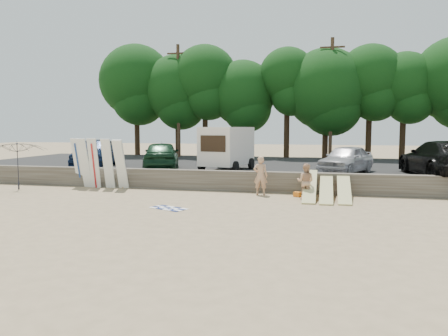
{
  "coord_description": "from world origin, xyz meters",
  "views": [
    {
      "loc": [
        1.66,
        -17.81,
        3.16
      ],
      "look_at": [
        -3.19,
        3.0,
        1.13
      ],
      "focal_mm": 35.0,
      "sensor_mm": 36.0,
      "label": 1
    }
  ],
  "objects": [
    {
      "name": "beach_towel",
      "position": [
        -4.21,
        -2.05,
        0.01
      ],
      "size": [
        1.98,
        1.98,
        0.0
      ],
      "primitive_type": "plane",
      "rotation": [
        0.0,
        0.0,
        -0.42
      ],
      "color": "white",
      "rests_on": "ground"
    },
    {
      "name": "ground",
      "position": [
        0.0,
        0.0,
        0.0
      ],
      "size": [
        120.0,
        120.0,
        0.0
      ],
      "primitive_type": "plane",
      "color": "tan",
      "rests_on": "ground"
    },
    {
      "name": "seawall",
      "position": [
        0.0,
        3.0,
        0.5
      ],
      "size": [
        44.0,
        0.5,
        1.0
      ],
      "primitive_type": "cube",
      "color": "#6B6356",
      "rests_on": "ground"
    },
    {
      "name": "surfboard_low_1",
      "position": [
        1.74,
        1.38,
        0.46
      ],
      "size": [
        0.56,
        2.9,
        0.92
      ],
      "primitive_type": "cube",
      "rotation": [
        0.29,
        0.0,
        0.0
      ],
      "color": "#CFC883",
      "rests_on": "ground"
    },
    {
      "name": "beachgoer_b",
      "position": [
        0.85,
        1.29,
        0.78
      ],
      "size": [
        0.85,
        0.71,
        1.57
      ],
      "primitive_type": "imported",
      "rotation": [
        0.0,
        0.0,
        2.97
      ],
      "color": "tan",
      "rests_on": "ground"
    },
    {
      "name": "car_3",
      "position": [
        7.22,
        5.43,
        1.59
      ],
      "size": [
        3.5,
        6.48,
        1.79
      ],
      "primitive_type": "imported",
      "rotation": [
        0.0,
        0.0,
        3.31
      ],
      "color": "black",
      "rests_on": "parking_lot"
    },
    {
      "name": "surfboard_upright_2",
      "position": [
        -9.91,
        2.4,
        1.29
      ],
      "size": [
        0.53,
        0.54,
        2.57
      ],
      "primitive_type": "cube",
      "rotation": [
        0.18,
        0.0,
        0.05
      ],
      "color": "white",
      "rests_on": "ground"
    },
    {
      "name": "surfboard_upright_4",
      "position": [
        -8.45,
        2.45,
        1.26
      ],
      "size": [
        0.53,
        0.75,
        2.53
      ],
      "primitive_type": "cube",
      "rotation": [
        0.26,
        0.0,
        0.04
      ],
      "color": "white",
      "rests_on": "ground"
    },
    {
      "name": "cooler",
      "position": [
        0.92,
        2.4,
        0.16
      ],
      "size": [
        0.44,
        0.38,
        0.32
      ],
      "primitive_type": "cube",
      "rotation": [
        0.0,
        0.0,
        0.23
      ],
      "color": "#238334",
      "rests_on": "ground"
    },
    {
      "name": "utility_poles",
      "position": [
        2.0,
        16.0,
        5.43
      ],
      "size": [
        25.8,
        0.26,
        9.0
      ],
      "color": "#473321",
      "rests_on": "parking_lot"
    },
    {
      "name": "box_trailer",
      "position": [
        -3.75,
        6.19,
        2.06
      ],
      "size": [
        2.71,
        4.09,
        2.43
      ],
      "rotation": [
        0.0,
        0.0,
        -0.18
      ],
      "color": "white",
      "rests_on": "parking_lot"
    },
    {
      "name": "car_2",
      "position": [
        2.73,
        6.0,
        1.45
      ],
      "size": [
        3.39,
        4.71,
        1.49
      ],
      "primitive_type": "imported",
      "rotation": [
        0.0,
        0.0,
        -0.42
      ],
      "color": "#B3B2B8",
      "rests_on": "parking_lot"
    },
    {
      "name": "gear_bag",
      "position": [
        0.47,
        1.94,
        0.11
      ],
      "size": [
        0.37,
        0.34,
        0.22
      ],
      "primitive_type": "cube",
      "rotation": [
        0.0,
        0.0,
        -0.38
      ],
      "color": "orange",
      "rests_on": "ground"
    },
    {
      "name": "parking_lot",
      "position": [
        0.0,
        10.5,
        0.35
      ],
      "size": [
        44.0,
        14.5,
        0.7
      ],
      "primitive_type": "cube",
      "color": "#282828",
      "rests_on": "ground"
    },
    {
      "name": "car_0",
      "position": [
        -12.1,
        6.47,
        1.59
      ],
      "size": [
        3.36,
        5.6,
        1.78
      ],
      "primitive_type": "imported",
      "rotation": [
        0.0,
        0.0,
        0.26
      ],
      "color": "#142548",
      "rests_on": "parking_lot"
    },
    {
      "name": "surfboard_upright_0",
      "position": [
        -10.96,
        2.65,
        1.28
      ],
      "size": [
        0.54,
        0.61,
        2.56
      ],
      "primitive_type": "cube",
      "rotation": [
        0.2,
        0.0,
        -0.07
      ],
      "color": "white",
      "rests_on": "ground"
    },
    {
      "name": "surfboard_upright_5",
      "position": [
        -8.41,
        2.36,
        1.25
      ],
      "size": [
        0.51,
        0.85,
        2.5
      ],
      "primitive_type": "cube",
      "rotation": [
        0.31,
        0.0,
        -0.01
      ],
      "color": "white",
      "rests_on": "ground"
    },
    {
      "name": "beachgoer_a",
      "position": [
        -1.23,
        2.05,
        0.91
      ],
      "size": [
        0.67,
        0.44,
        1.81
      ],
      "primitive_type": "imported",
      "rotation": [
        0.0,
        0.0,
        3.13
      ],
      "color": "tan",
      "rests_on": "ground"
    },
    {
      "name": "surfboard_upright_1",
      "position": [
        -10.46,
        2.44,
        1.28
      ],
      "size": [
        0.57,
        0.66,
        2.56
      ],
      "primitive_type": "cube",
      "rotation": [
        0.21,
        0.0,
        -0.12
      ],
      "color": "white",
      "rests_on": "ground"
    },
    {
      "name": "surfboard_low_2",
      "position": [
        2.48,
        1.51,
        0.49
      ],
      "size": [
        0.56,
        2.88,
        0.98
      ],
      "primitive_type": "cube",
      "rotation": [
        0.31,
        0.0,
        0.0
      ],
      "color": "#CFC883",
      "rests_on": "ground"
    },
    {
      "name": "surfboard_low_0",
      "position": [
        1.03,
        1.42,
        0.57
      ],
      "size": [
        0.56,
        2.82,
        1.15
      ],
      "primitive_type": "cube",
      "rotation": [
        0.37,
        0.0,
        0.0
      ],
      "color": "#CFC883",
      "rests_on": "ground"
    },
    {
      "name": "surfboard_upright_3",
      "position": [
        -9.14,
        2.43,
        1.27
      ],
      "size": [
        0.54,
        0.67,
        2.55
      ],
      "primitive_type": "cube",
      "rotation": [
        0.22,
        0.0,
        0.06
      ],
      "color": "white",
      "rests_on": "ground"
    },
    {
      "name": "car_1",
      "position": [
        -7.52,
        5.76,
        1.51
      ],
      "size": [
        3.33,
        5.14,
        1.63
      ],
      "primitive_type": "imported",
      "rotation": [
        0.0,
        0.0,
        3.46
      ],
      "color": "black",
      "rests_on": "parking_lot"
    },
    {
      "name": "treeline",
      "position": [
        -0.4,
        17.53,
        6.62
      ],
      "size": [
        34.39,
        6.46,
        9.5
      ],
      "color": "#382616",
      "rests_on": "parking_lot"
    },
    {
      "name": "beach_umbrella",
      "position": [
        -13.28,
        1.05,
        1.23
      ],
      "size": [
        3.13,
        3.09,
        2.46
      ],
      "primitive_type": "imported",
      "rotation": [
        0.0,
        0.0,
        1.73
      ],
      "color": "black",
      "rests_on": "ground"
    }
  ]
}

